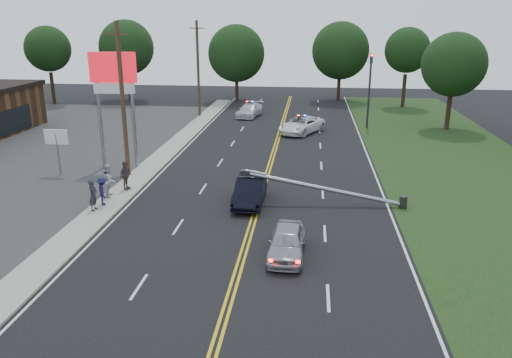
# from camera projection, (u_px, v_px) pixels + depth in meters

# --- Properties ---
(ground) EXTENTS (120.00, 120.00, 0.00)m
(ground) POSITION_uv_depth(u_px,v_px,m) (239.00, 268.00, 21.15)
(ground) COLOR black
(ground) RESTS_ON ground
(sidewalk) EXTENTS (1.80, 70.00, 0.12)m
(sidewalk) POSITION_uv_depth(u_px,v_px,m) (130.00, 185.00, 31.48)
(sidewalk) COLOR #9D978D
(sidewalk) RESTS_ON ground
(grass_verge) EXTENTS (12.00, 80.00, 0.01)m
(grass_verge) POSITION_uv_depth(u_px,v_px,m) (491.00, 199.00, 29.20)
(grass_verge) COLOR black
(grass_verge) RESTS_ON ground
(centerline_yellow) EXTENTS (0.36, 80.00, 0.00)m
(centerline_yellow) POSITION_uv_depth(u_px,v_px,m) (262.00, 191.00, 30.61)
(centerline_yellow) COLOR gold
(centerline_yellow) RESTS_ON ground
(pylon_sign) EXTENTS (3.20, 0.35, 8.00)m
(pylon_sign) POSITION_uv_depth(u_px,v_px,m) (114.00, 82.00, 33.67)
(pylon_sign) COLOR gray
(pylon_sign) RESTS_ON ground
(small_sign) EXTENTS (1.60, 0.14, 3.10)m
(small_sign) POSITION_uv_depth(u_px,v_px,m) (57.00, 141.00, 33.26)
(small_sign) COLOR gray
(small_sign) RESTS_ON ground
(traffic_signal) EXTENTS (0.28, 0.41, 7.05)m
(traffic_signal) POSITION_uv_depth(u_px,v_px,m) (370.00, 84.00, 47.39)
(traffic_signal) COLOR #2D2D30
(traffic_signal) RESTS_ON ground
(fallen_streetlight) EXTENTS (9.36, 0.44, 1.91)m
(fallen_streetlight) POSITION_uv_depth(u_px,v_px,m) (333.00, 190.00, 28.00)
(fallen_streetlight) COLOR #2D2D30
(fallen_streetlight) RESTS_ON ground
(utility_pole_mid) EXTENTS (1.60, 0.28, 10.00)m
(utility_pole_mid) POSITION_uv_depth(u_px,v_px,m) (123.00, 101.00, 31.92)
(utility_pole_mid) COLOR #382619
(utility_pole_mid) RESTS_ON ground
(utility_pole_far) EXTENTS (1.60, 0.28, 10.00)m
(utility_pole_far) POSITION_uv_depth(u_px,v_px,m) (198.00, 69.00, 52.75)
(utility_pole_far) COLOR #382619
(utility_pole_far) RESTS_ON ground
(tree_4) EXTENTS (5.44, 5.44, 9.40)m
(tree_4) POSITION_uv_depth(u_px,v_px,m) (48.00, 49.00, 60.27)
(tree_4) COLOR black
(tree_4) RESTS_ON ground
(tree_5) EXTENTS (6.86, 6.86, 10.11)m
(tree_5) POSITION_uv_depth(u_px,v_px,m) (126.00, 48.00, 63.11)
(tree_5) COLOR black
(tree_5) RESTS_ON ground
(tree_6) EXTENTS (7.12, 7.12, 9.55)m
(tree_6) POSITION_uv_depth(u_px,v_px,m) (236.00, 53.00, 62.71)
(tree_6) COLOR black
(tree_6) RESTS_ON ground
(tree_7) EXTENTS (7.18, 7.18, 9.89)m
(tree_7) POSITION_uv_depth(u_px,v_px,m) (341.00, 51.00, 62.94)
(tree_7) COLOR black
(tree_7) RESTS_ON ground
(tree_8) EXTENTS (5.26, 5.26, 9.27)m
(tree_8) POSITION_uv_depth(u_px,v_px,m) (407.00, 50.00, 58.25)
(tree_8) COLOR black
(tree_8) RESTS_ON ground
(tree_9) EXTENTS (5.89, 5.89, 9.03)m
(tree_9) POSITION_uv_depth(u_px,v_px,m) (454.00, 65.00, 46.06)
(tree_9) COLOR black
(tree_9) RESTS_ON ground
(crashed_sedan) EXTENTS (1.59, 4.47, 1.47)m
(crashed_sedan) POSITION_uv_depth(u_px,v_px,m) (250.00, 191.00, 28.39)
(crashed_sedan) COLOR black
(crashed_sedan) RESTS_ON ground
(waiting_sedan) EXTENTS (1.67, 3.92, 1.32)m
(waiting_sedan) POSITION_uv_depth(u_px,v_px,m) (287.00, 242.00, 22.07)
(waiting_sedan) COLOR #A1A3A8
(waiting_sedan) RESTS_ON ground
(emergency_a) EXTENTS (4.74, 5.92, 1.50)m
(emergency_a) POSITION_uv_depth(u_px,v_px,m) (301.00, 125.00, 46.10)
(emergency_a) COLOR white
(emergency_a) RESTS_ON ground
(emergency_b) EXTENTS (2.85, 5.14, 1.41)m
(emergency_b) POSITION_uv_depth(u_px,v_px,m) (250.00, 110.00, 53.94)
(emergency_b) COLOR silver
(emergency_b) RESTS_ON ground
(bystander_a) EXTENTS (0.44, 0.65, 1.72)m
(bystander_a) POSITION_uv_depth(u_px,v_px,m) (93.00, 195.00, 27.00)
(bystander_a) COLOR #25252D
(bystander_a) RESTS_ON sidewalk
(bystander_b) EXTENTS (0.89, 1.06, 1.95)m
(bystander_b) POSITION_uv_depth(u_px,v_px,m) (109.00, 180.00, 29.14)
(bystander_b) COLOR #B4B3B9
(bystander_b) RESTS_ON sidewalk
(bystander_c) EXTENTS (1.01, 1.19, 1.60)m
(bystander_c) POSITION_uv_depth(u_px,v_px,m) (103.00, 191.00, 27.80)
(bystander_c) COLOR #1A1A41
(bystander_c) RESTS_ON sidewalk
(bystander_d) EXTENTS (0.63, 1.13, 1.82)m
(bystander_d) POSITION_uv_depth(u_px,v_px,m) (125.00, 175.00, 30.29)
(bystander_d) COLOR #554644
(bystander_d) RESTS_ON sidewalk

